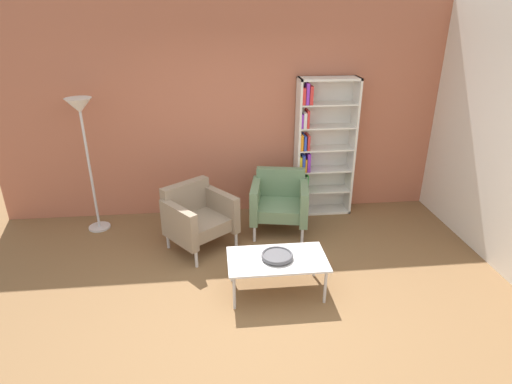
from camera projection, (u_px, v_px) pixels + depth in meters
The scene contains 8 objects.
ground_plane at pixel (253, 319), 3.99m from camera, with size 8.32×8.32×0.00m, color brown.
brick_back_panel at pixel (235, 110), 5.65m from camera, with size 6.40×0.12×2.90m, color #B2664C.
bookshelf_tall at pixel (319, 149), 5.77m from camera, with size 0.80×0.30×1.90m.
coffee_table_low at pixel (277, 261), 4.24m from camera, with size 1.00×0.56×0.40m.
decorative_bowl at pixel (277, 255), 4.21m from camera, with size 0.32×0.32×0.05m.
armchair_by_bookshelf at pixel (197, 216), 5.05m from camera, with size 0.95×0.94×0.78m.
armchair_corner_red at pixel (280, 201), 5.46m from camera, with size 0.82×0.78×0.78m.
floor_lamp_torchiere at pixel (82, 122), 5.07m from camera, with size 0.32×0.32×1.74m.
Camera 1 is at (-0.31, -3.15, 2.71)m, focal length 29.44 mm.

